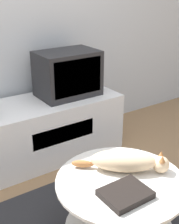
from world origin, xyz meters
name	(u,v)px	position (x,y,z in m)	size (l,w,h in m)	color
wall_back	(14,8)	(0.00, 1.51, 1.30)	(8.00, 0.05, 2.60)	silver
tv_stand	(49,128)	(0.09, 1.15, 0.27)	(1.30, 0.56, 0.54)	white
tv	(68,74)	(0.31, 1.17, 0.75)	(0.54, 0.37, 0.41)	#232326
coffee_table	(120,204)	(-0.08, -0.07, 0.31)	(0.75, 0.75, 0.46)	#B2B2B7
dvd_box	(125,194)	(-0.15, -0.20, 0.50)	(0.25, 0.20, 0.04)	black
cat	(126,161)	(0.02, -0.01, 0.54)	(0.48, 0.40, 0.13)	beige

